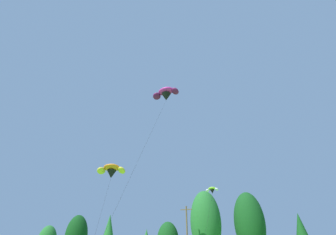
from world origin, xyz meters
name	(u,v)px	position (x,y,z in m)	size (l,w,h in m)	color
treeline_tree_c	(108,235)	(-25.75, 54.34, 7.40)	(4.20, 4.20, 11.81)	#472D19
treeline_tree_f	(206,222)	(-3.07, 52.79, 8.96)	(5.80, 5.80, 14.80)	#472D19
treeline_tree_g	(250,223)	(4.65, 55.60, 8.76)	(5.70, 5.70, 14.46)	#472D19
parafoil_kite_high_orange	(111,170)	(-9.44, 29.52, 13.13)	(6.53, 10.11, 12.86)	orange
parafoil_kite_mid_lime_white	(212,190)	(1.38, 40.82, 12.03)	(4.55, 21.65, 10.95)	#93D633
parafoil_kite_far_magenta	(166,94)	(-1.08, 28.31, 22.52)	(5.88, 8.41, 22.30)	#D12893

